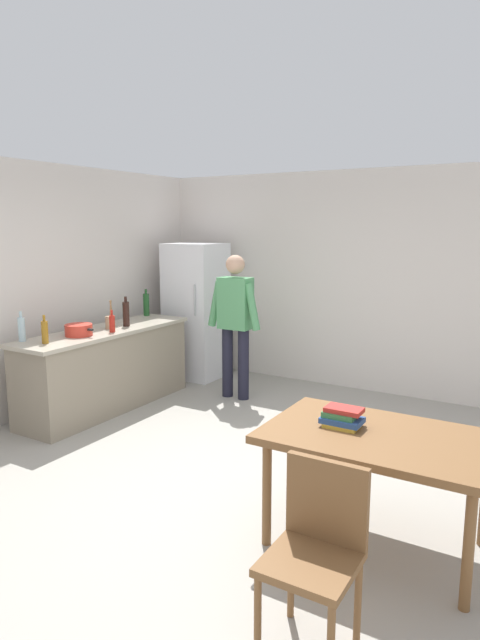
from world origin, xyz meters
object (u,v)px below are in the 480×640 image
(bottle_water_clear, at_px, (22,329))
(book_stack, at_px, (342,417))
(refrigerator, at_px, (196,311))
(bottle_oil_amber, at_px, (45,332))
(chair, at_px, (317,542))
(utensil_jar, at_px, (110,322))
(bottle_wine_green, at_px, (146,304))
(dining_table, at_px, (378,446))
(bottle_sauce_red, at_px, (112,323))
(bottle_wine_dark, at_px, (126,314))
(cooking_pot, at_px, (79,330))
(person, at_px, (235,317))

(bottle_water_clear, bearing_deg, book_stack, -3.59)
(refrigerator, xyz_separation_m, bottle_oil_amber, (-0.07, -2.43, 0.12))
(chair, xyz_separation_m, utensil_jar, (-3.38, 2.14, 0.44))
(chair, height_order, bottle_wine_green, bottle_wine_green)
(book_stack, bearing_deg, dining_table, -1.79)
(utensil_jar, bearing_deg, bottle_sauce_red, -40.92)
(chair, distance_m, utensil_jar, 4.02)
(bottle_wine_green, relative_size, bottle_wine_dark, 1.00)
(utensil_jar, height_order, bottle_oil_amber, utensil_jar)
(chair, relative_size, bottle_sauce_red, 3.79)
(bottle_wine_dark, bearing_deg, bottle_sauce_red, -71.50)
(cooking_pot, xyz_separation_m, bottle_wine_green, (-0.23, 1.35, 0.09))
(bottle_wine_green, distance_m, bottle_sauce_red, 1.11)
(bottle_sauce_red, bearing_deg, cooking_pot, -118.20)
(cooking_pot, height_order, book_stack, cooking_pot)
(chair, distance_m, bottle_wine_green, 4.74)
(refrigerator, relative_size, utensil_jar, 5.62)
(person, relative_size, bottle_sauce_red, 7.08)
(refrigerator, xyz_separation_m, chair, (3.30, -3.67, -0.37))
(bottle_oil_amber, bearing_deg, dining_table, -4.59)
(bottle_water_clear, relative_size, bottle_oil_amber, 1.07)
(cooking_pot, relative_size, bottle_wine_dark, 1.18)
(bottle_oil_amber, height_order, bottle_sauce_red, bottle_oil_amber)
(refrigerator, distance_m, bottle_oil_amber, 2.43)
(bottle_wine_green, xyz_separation_m, book_stack, (3.37, -2.05, -0.23))
(cooking_pot, bearing_deg, bottle_sauce_red, 61.80)
(refrigerator, bearing_deg, dining_table, -39.29)
(dining_table, height_order, bottle_wine_green, bottle_wine_green)
(bottle_water_clear, relative_size, bottle_wine_dark, 0.88)
(chair, xyz_separation_m, cooking_pot, (-3.38, 1.68, 0.43))
(book_stack, bearing_deg, cooking_pot, 167.43)
(bottle_sauce_red, bearing_deg, chair, -31.79)
(cooking_pot, relative_size, bottle_sauce_red, 1.67)
(bottle_water_clear, bearing_deg, refrigerator, 81.98)
(cooking_pot, bearing_deg, bottle_water_clear, -118.85)
(bottle_wine_dark, bearing_deg, chair, -35.07)
(cooking_pot, height_order, bottle_sauce_red, bottle_sauce_red)
(bottle_wine_dark, bearing_deg, bottle_water_clear, -105.65)
(book_stack, bearing_deg, bottle_oil_amber, 175.19)
(bottle_wine_green, distance_m, bottle_wine_dark, 0.74)
(dining_table, relative_size, book_stack, 5.44)
(cooking_pot, xyz_separation_m, utensil_jar, (-0.00, 0.46, 0.02))
(bottle_wine_green, relative_size, bottle_oil_amber, 1.21)
(refrigerator, xyz_separation_m, book_stack, (3.05, -2.69, -0.09))
(utensil_jar, bearing_deg, bottle_wine_green, 104.70)
(bottle_oil_amber, bearing_deg, refrigerator, 88.30)
(dining_table, xyz_separation_m, bottle_sauce_red, (-3.21, 1.02, 0.32))
(chair, height_order, bottle_oil_amber, bottle_oil_amber)
(bottle_water_clear, distance_m, bottle_wine_green, 1.83)
(chair, bearing_deg, book_stack, 103.88)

